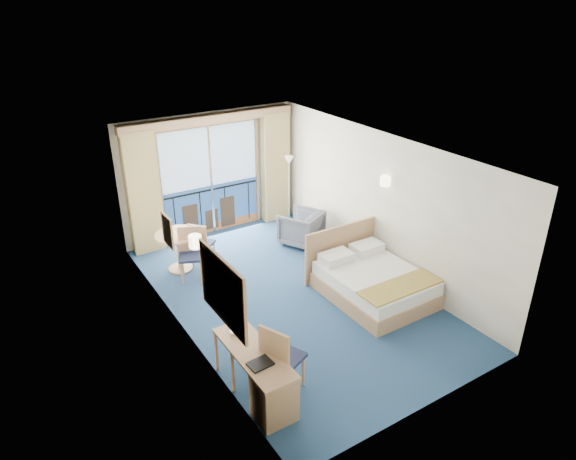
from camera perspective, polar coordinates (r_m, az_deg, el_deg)
The scene contains 22 objects.
floor at distance 9.31m, azimuth 0.25°, elevation -7.23°, with size 6.50×6.50×0.00m, color navy.
room_walls at distance 8.49m, azimuth 0.27°, elevation 2.94°, with size 4.04×6.54×2.72m.
balcony_door at distance 11.38m, azimuth -8.55°, elevation 5.15°, with size 2.36×0.03×2.52m.
curtain_left at distance 10.72m, azimuth -15.79°, elevation 3.93°, with size 0.65×0.22×2.55m, color tan.
curtain_right at distance 11.88m, azimuth -1.41°, elevation 6.97°, with size 0.65×0.22×2.55m, color tan.
pelmet at distance 10.87m, azimuth -8.74°, elevation 12.10°, with size 3.80×0.25×0.18m, color tan.
mirror at distance 6.57m, azimuth -7.26°, elevation -6.64°, with size 0.05×1.25×0.95m.
wall_print at distance 8.16m, azimuth -13.22°, elevation -0.08°, with size 0.04×0.42×0.52m.
sconce_left at distance 7.17m, azimuth -10.28°, elevation -1.26°, with size 0.18×0.18×0.18m, color beige.
sconce_right at distance 9.48m, azimuth 10.75°, elevation 5.38°, with size 0.18×0.18×0.18m, color beige.
bed at distance 9.28m, azimuth 9.30°, elevation -5.63°, with size 1.64×1.95×1.03m.
nightstand at distance 10.36m, azimuth 7.42°, elevation -2.14°, with size 0.42×0.40×0.55m, color tan.
phone at distance 10.24m, azimuth 7.74°, elevation -0.58°, with size 0.17×0.13×0.07m, color silver.
armchair at distance 10.97m, azimuth 1.47°, elevation 0.26°, with size 0.79×0.81×0.74m, color #4A4F5A.
floor_lamp at distance 11.72m, azimuth 0.12°, elevation 6.38°, with size 0.22×0.22×1.60m.
desk at distance 6.84m, azimuth -2.06°, elevation -17.17°, with size 0.51×1.49×0.70m.
desk_chair at distance 6.96m, azimuth -0.92°, elevation -13.79°, with size 0.63×0.62×1.09m.
folder at distance 6.69m, azimuth -3.09°, elevation -14.61°, with size 0.30×0.23×0.03m, color black.
desk_lamp at distance 7.02m, azimuth -6.09°, elevation -8.95°, with size 0.13×0.13×0.49m.
round_table at distance 10.08m, azimuth -12.11°, elevation -1.37°, with size 0.85×0.85×0.77m.
table_chair_a at distance 10.18m, azimuth -9.68°, elevation -1.28°, with size 0.56×0.56×0.91m.
table_chair_b at distance 9.76m, azimuth -10.78°, elevation -2.24°, with size 0.57×0.58×1.01m.
Camera 1 is at (-4.23, -6.62, 5.00)m, focal length 32.00 mm.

